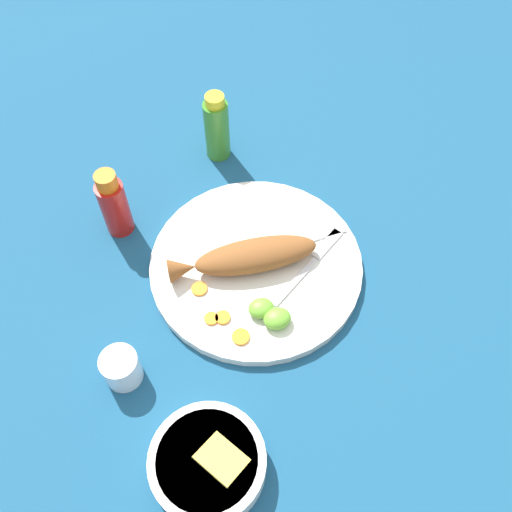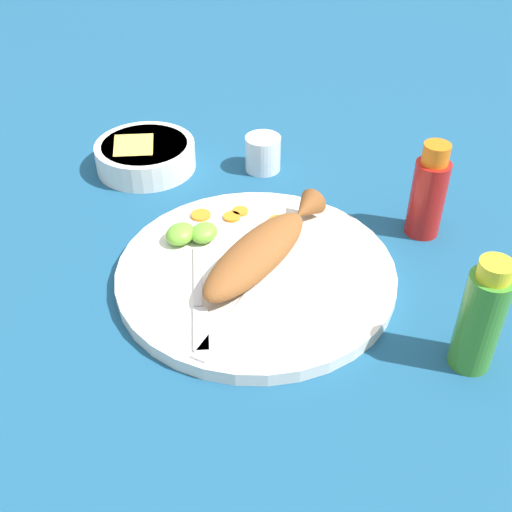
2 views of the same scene
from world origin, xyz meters
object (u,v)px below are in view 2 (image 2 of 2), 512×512
at_px(main_plate, 256,274).
at_px(guacamole_bowl, 145,154).
at_px(salt_cup, 263,155).
at_px(fried_fish, 262,249).
at_px(fork_near, 233,315).
at_px(fork_far, 198,302).
at_px(hot_sauce_bottle_green, 481,318).
at_px(hot_sauce_bottle_red, 428,193).

height_order(main_plate, guacamole_bowl, guacamole_bowl).
bearing_deg(salt_cup, main_plate, 27.40).
xyz_separation_m(main_plate, guacamole_bowl, (-0.16, -0.30, 0.02)).
bearing_deg(fried_fish, fork_near, 14.74).
height_order(fork_near, salt_cup, salt_cup).
bearing_deg(fork_far, salt_cup, 162.14).
bearing_deg(hot_sauce_bottle_green, fork_near, -71.97).
relative_size(fork_far, hot_sauce_bottle_red, 1.15).
xyz_separation_m(fork_near, hot_sauce_bottle_green, (-0.08, 0.26, 0.05)).
height_order(fork_near, guacamole_bowl, guacamole_bowl).
relative_size(main_plate, fried_fish, 1.43).
relative_size(salt_cup, guacamole_bowl, 0.36).
xyz_separation_m(fried_fish, guacamole_bowl, (-0.14, -0.30, -0.02)).
bearing_deg(fork_near, fork_far, -91.33).
relative_size(fork_near, hot_sauce_bottle_red, 1.33).
bearing_deg(main_plate, fork_far, -17.27).
bearing_deg(hot_sauce_bottle_red, fork_far, -31.27).
relative_size(fried_fish, fork_near, 1.36).
xyz_separation_m(salt_cup, guacamole_bowl, (0.09, -0.17, -0.00)).
relative_size(hot_sauce_bottle_red, hot_sauce_bottle_green, 0.97).
distance_m(fork_far, hot_sauce_bottle_red, 0.35).
bearing_deg(guacamole_bowl, salt_cup, 118.37).
bearing_deg(main_plate, fork_near, 12.78).
xyz_separation_m(main_plate, fork_far, (0.09, -0.03, 0.01)).
relative_size(main_plate, salt_cup, 6.27).
bearing_deg(main_plate, salt_cup, -152.60).
distance_m(main_plate, hot_sauce_bottle_red, 0.26).
bearing_deg(fork_near, main_plate, -169.79).
bearing_deg(hot_sauce_bottle_red, salt_cup, -98.09).
height_order(fried_fish, hot_sauce_bottle_red, hot_sauce_bottle_red).
bearing_deg(fork_near, hot_sauce_bottle_red, 153.42).
distance_m(fried_fish, hot_sauce_bottle_red, 0.25).
distance_m(main_plate, fried_fish, 0.03).
bearing_deg(fried_fish, salt_cup, -146.94).
xyz_separation_m(hot_sauce_bottle_red, guacamole_bowl, (0.05, -0.45, -0.04)).
distance_m(main_plate, guacamole_bowl, 0.34).
bearing_deg(fork_near, salt_cup, -158.79).
bearing_deg(hot_sauce_bottle_red, fried_fish, -38.11).
xyz_separation_m(main_plate, fork_near, (0.09, 0.02, 0.01)).
distance_m(main_plate, salt_cup, 0.28).
distance_m(hot_sauce_bottle_red, salt_cup, 0.29).
bearing_deg(main_plate, hot_sauce_bottle_green, 88.74).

